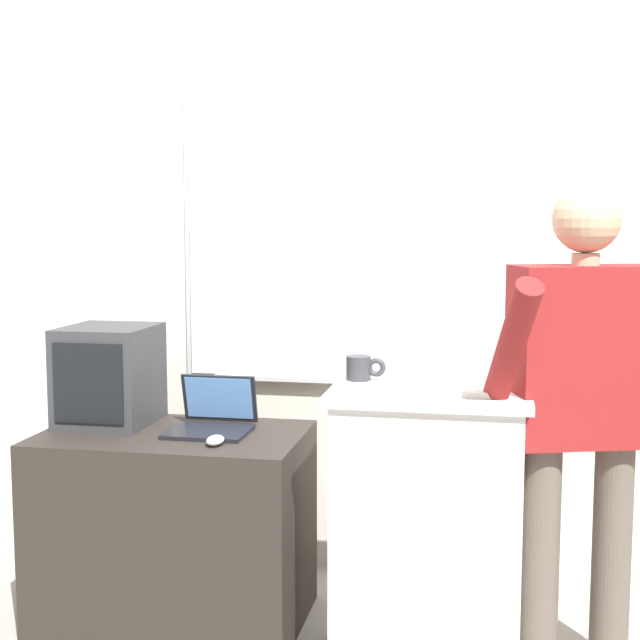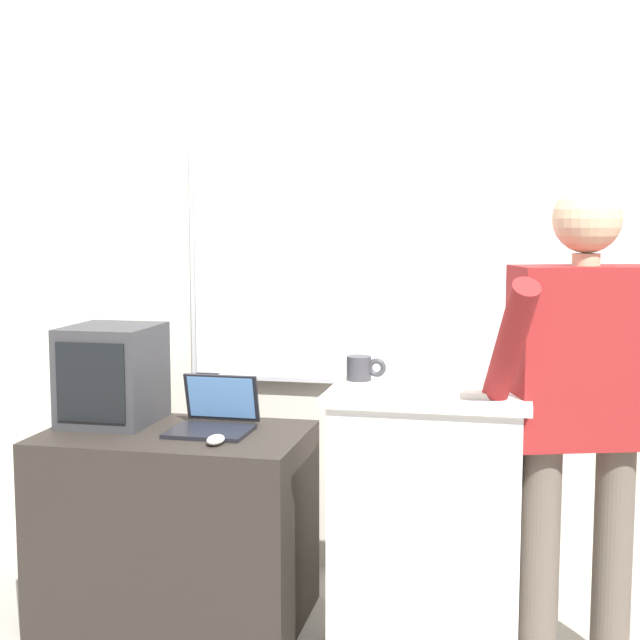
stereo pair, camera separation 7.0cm
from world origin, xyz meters
TOP-DOWN VIEW (x-y plane):
  - back_wall at (0.02, 1.15)m, footprint 6.40×0.17m
  - lectern_podium at (0.47, 0.30)m, footprint 0.67×0.44m
  - side_desk at (-0.50, 0.47)m, footprint 0.98×0.61m
  - person_presenter at (0.96, 0.36)m, footprint 0.63×0.63m
  - laptop at (-0.36, 0.53)m, footprint 0.30×0.30m
  - wireless_keyboard at (0.49, 0.25)m, footprint 0.42×0.13m
  - computer_mouse_by_laptop at (-0.29, 0.32)m, footprint 0.06×0.10m
  - crt_monitor at (-0.79, 0.57)m, footprint 0.33×0.38m
  - coffee_mug at (0.21, 0.45)m, footprint 0.14×0.09m

SIDE VIEW (x-z plane):
  - side_desk at x=-0.50m, z-range 0.00..0.73m
  - lectern_podium at x=0.47m, z-range 0.00..0.96m
  - computer_mouse_by_laptop at x=-0.29m, z-range 0.73..0.77m
  - laptop at x=-0.36m, z-range 0.68..0.88m
  - crt_monitor at x=-0.79m, z-range 0.73..1.12m
  - person_presenter at x=0.96m, z-range 0.14..1.78m
  - wireless_keyboard at x=0.49m, z-range 0.96..0.98m
  - coffee_mug at x=0.21m, z-range 0.96..1.05m
  - back_wall at x=0.02m, z-range 0.01..2.64m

